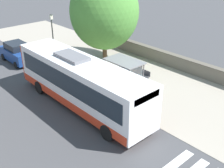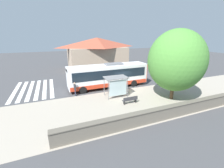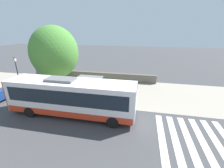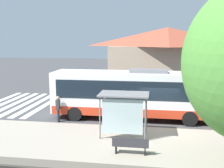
# 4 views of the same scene
# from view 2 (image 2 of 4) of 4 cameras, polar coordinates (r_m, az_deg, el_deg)

# --- Properties ---
(ground_plane) EXTENTS (120.00, 120.00, 0.00)m
(ground_plane) POSITION_cam_2_polar(r_m,az_deg,el_deg) (21.61, 4.56, -2.07)
(ground_plane) COLOR #424244
(ground_plane) RESTS_ON ground
(sidewalk_plaza) EXTENTS (9.00, 44.00, 0.02)m
(sidewalk_plaza) POSITION_cam_2_polar(r_m,az_deg,el_deg) (18.01, 10.98, -6.61)
(sidewalk_plaza) COLOR #9E9384
(sidewalk_plaza) RESTS_ON ground
(crosswalk_stripes) EXTENTS (9.00, 5.25, 0.01)m
(crosswalk_stripes) POSITION_cam_2_polar(r_m,az_deg,el_deg) (24.42, -27.56, -1.74)
(crosswalk_stripes) COLOR silver
(crosswalk_stripes) RESTS_ON ground
(stone_wall) EXTENTS (0.60, 20.00, 1.24)m
(stone_wall) POSITION_cam_2_polar(r_m,az_deg,el_deg) (14.90, 19.66, -10.28)
(stone_wall) COLOR #6B6356
(stone_wall) RESTS_ON ground
(background_building) EXTENTS (7.87, 13.50, 6.93)m
(background_building) POSITION_cam_2_polar(r_m,az_deg,el_deg) (35.84, -5.63, 11.84)
(background_building) COLOR tan
(background_building) RESTS_ON ground
(bus) EXTENTS (2.76, 11.71, 3.55)m
(bus) POSITION_cam_2_polar(r_m,az_deg,el_deg) (22.07, -1.38, 3.42)
(bus) COLOR white
(bus) RESTS_ON ground
(bus_shelter) EXTENTS (1.80, 2.85, 2.54)m
(bus_shelter) POSITION_cam_2_polar(r_m,az_deg,el_deg) (18.40, 1.64, 1.27)
(bus_shelter) COLOR slate
(bus_shelter) RESTS_ON ground
(pedestrian) EXTENTS (0.34, 0.24, 1.80)m
(pedestrian) POSITION_cam_2_polar(r_m,az_deg,el_deg) (19.56, -13.96, -1.46)
(pedestrian) COLOR #2D3347
(pedestrian) RESTS_ON ground
(bench) EXTENTS (0.40, 1.80, 0.88)m
(bench) POSITION_cam_2_polar(r_m,az_deg,el_deg) (17.15, 6.89, -5.98)
(bench) COLOR #333338
(bench) RESTS_ON ground
(street_lamp_near) EXTENTS (0.28, 0.28, 4.68)m
(street_lamp_near) POSITION_cam_2_polar(r_m,az_deg,el_deg) (23.64, 20.31, 5.58)
(street_lamp_near) COLOR #2D332D
(street_lamp_near) RESTS_ON ground
(shade_tree) EXTENTS (6.35, 6.35, 8.17)m
(shade_tree) POSITION_cam_2_polar(r_m,az_deg,el_deg) (18.65, 23.23, 8.14)
(shade_tree) COLOR brown
(shade_tree) RESTS_ON ground
(parked_car_behind_bus) EXTENTS (2.01, 4.27, 1.86)m
(parked_car_behind_bus) POSITION_cam_2_polar(r_m,az_deg,el_deg) (27.55, 20.60, 3.25)
(parked_car_behind_bus) COLOR navy
(parked_car_behind_bus) RESTS_ON ground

